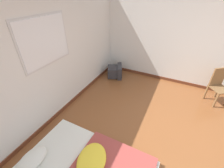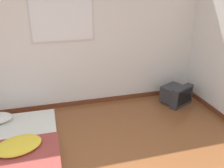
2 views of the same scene
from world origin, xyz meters
The scene contains 4 objects.
wall_back centered at (0.00, 2.61, 1.29)m, with size 8.19×0.08×2.60m.
wall_right centered at (2.93, 0.00, 1.29)m, with size 0.08×7.55×2.60m.
crt_tv centered at (2.38, 2.12, 0.19)m, with size 0.63×0.61×0.40m.
wooden_chair centered at (2.42, -0.70, 0.51)m, with size 0.55×0.55×0.91m.
Camera 1 is at (-1.56, 0.30, 2.56)m, focal length 24.00 mm.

